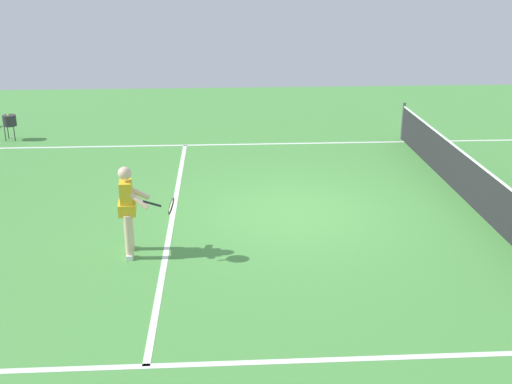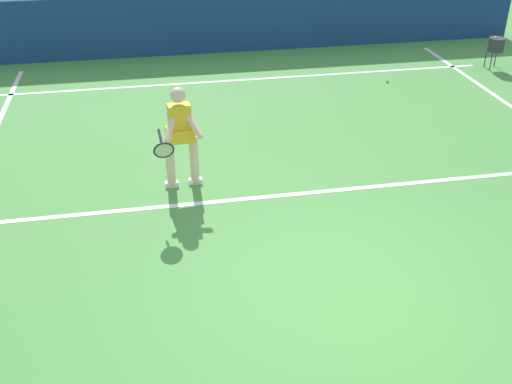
{
  "view_description": "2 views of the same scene",
  "coord_description": "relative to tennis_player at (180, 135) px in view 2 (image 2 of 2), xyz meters",
  "views": [
    {
      "loc": [
        11.36,
        -1.43,
        4.66
      ],
      "look_at": [
        1.14,
        -0.84,
        0.86
      ],
      "focal_mm": 43.66,
      "sensor_mm": 36.0,
      "label": 1
    },
    {
      "loc": [
        2.15,
        5.2,
        4.52
      ],
      "look_at": [
        0.96,
        -1.06,
        0.88
      ],
      "focal_mm": 43.08,
      "sensor_mm": 36.0,
      "label": 2
    }
  ],
  "objects": [
    {
      "name": "service_line_marking",
      "position": [
        -1.72,
        0.57,
        -0.84
      ],
      "size": [
        9.79,
        0.1,
        0.01
      ],
      "primitive_type": "cube",
      "color": "white",
      "rests_on": "ground"
    },
    {
      "name": "ball_hopper",
      "position": [
        -7.45,
        -4.27,
        -0.3
      ],
      "size": [
        0.36,
        0.36,
        0.74
      ],
      "color": "#333338",
      "rests_on": "ground"
    },
    {
      "name": "tennis_ball_near",
      "position": [
        -4.72,
        -3.79,
        -0.81
      ],
      "size": [
        0.07,
        0.07,
        0.07
      ],
      "primitive_type": "sphere",
      "color": "#D1E533",
      "rests_on": "ground"
    },
    {
      "name": "court_back_wall",
      "position": [
        -1.72,
        -6.73,
        -0.13
      ],
      "size": [
        14.79,
        0.24,
        1.44
      ],
      "primitive_type": "cube",
      "color": "navy",
      "rests_on": "ground"
    },
    {
      "name": "baseline_marking",
      "position": [
        -1.72,
        -4.53,
        -0.84
      ],
      "size": [
        10.79,
        0.1,
        0.01
      ],
      "primitive_type": "cube",
      "color": "white",
      "rests_on": "ground"
    },
    {
      "name": "tennis_player",
      "position": [
        0.0,
        0.0,
        0.0
      ],
      "size": [
        0.74,
        0.98,
        1.55
      ],
      "color": "beige",
      "rests_on": "ground"
    },
    {
      "name": "ground_plane",
      "position": [
        -1.72,
        2.98,
        -0.85
      ],
      "size": [
        26.01,
        26.01,
        0.0
      ],
      "primitive_type": "plane",
      "color": "#4C9342"
    }
  ]
}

